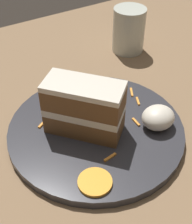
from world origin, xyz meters
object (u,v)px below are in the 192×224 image
object	(u,v)px
cream_dollop	(159,118)
plate	(96,130)
orange_garnish	(95,182)
drinking_glass	(129,33)
cake_slice	(84,108)

from	to	relation	value
cream_dollop	plate	bearing A→B (deg)	147.72
plate	orange_garnish	bearing A→B (deg)	-122.84
cream_dollop	drinking_glass	distance (m)	0.29
orange_garnish	cream_dollop	bearing A→B (deg)	15.29
plate	cream_dollop	xyz separation A→B (m)	(0.09, -0.06, 0.03)
plate	cake_slice	world-z (taller)	cake_slice
plate	orange_garnish	xyz separation A→B (m)	(-0.06, -0.10, 0.01)
plate	cake_slice	bearing A→B (deg)	164.85
orange_garnish	drinking_glass	bearing A→B (deg)	46.99
cake_slice	cream_dollop	world-z (taller)	cake_slice
cake_slice	drinking_glass	xyz separation A→B (m)	(0.24, 0.20, -0.02)
cream_dollop	orange_garnish	size ratio (longest dim) A/B	1.14
orange_garnish	plate	bearing A→B (deg)	57.16
plate	cream_dollop	size ratio (longest dim) A/B	5.23
plate	orange_garnish	distance (m)	0.12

